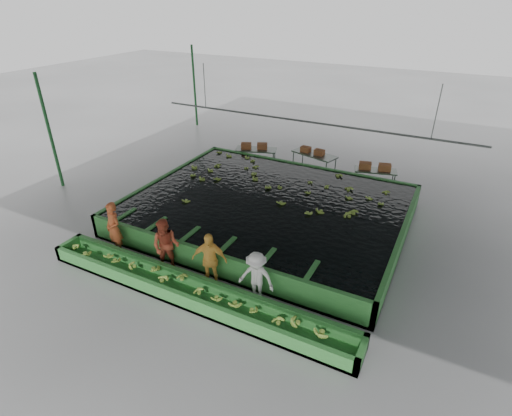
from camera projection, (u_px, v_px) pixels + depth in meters
The scene contains 21 objects.
ground at pixel (250, 238), 14.35m from camera, with size 80.00×80.00×0.00m, color gray.
shed_roof at pixel (248, 98), 11.97m from camera, with size 20.00×22.00×0.04m, color slate.
shed_posts at pixel (249, 174), 13.16m from camera, with size 20.00×22.00×5.00m, color #1C5426, non-canonical shape.
flotation_tank at pixel (268, 210), 15.31m from camera, with size 10.00×8.00×0.90m, color #317A33, non-canonical shape.
tank_water at pixel (268, 200), 15.12m from camera, with size 9.70×7.70×0.00m, color black.
sorting_trough at pixel (190, 291), 11.42m from camera, with size 10.00×1.00×0.50m, color #317A33, non-canonical shape.
cableway_rail at pixel (305, 121), 16.83m from camera, with size 0.08×0.08×14.00m, color #59605B.
rail_hanger_left at pixel (205, 86), 18.38m from camera, with size 0.04×0.04×2.00m, color #59605B.
rail_hanger_right at pixel (437, 112), 14.34m from camera, with size 0.04×0.04×2.00m, color #59605B.
worker_a at pixel (114, 228), 13.17m from camera, with size 0.68×0.45×1.86m, color #C4562B.
worker_b at pixel (166, 246), 12.31m from camera, with size 0.88×0.68×1.81m, color #B7482D.
worker_c at pixel (209, 260), 11.67m from camera, with size 1.05×0.44×1.79m, color #FFC34B.
worker_d at pixel (256, 278), 11.09m from camera, with size 1.04×0.60×1.61m, color silver.
packing_table_left at pixel (256, 158), 20.11m from camera, with size 2.02×0.81×0.92m, color #59605B, non-canonical shape.
packing_table_mid at pixel (314, 163), 19.36m from camera, with size 2.17×0.87×0.99m, color #59605B, non-canonical shape.
packing_table_right at pixel (374, 178), 17.98m from camera, with size 1.82×0.73×0.83m, color #59605B, non-canonical shape.
box_stack_left at pixel (254, 149), 19.92m from camera, with size 1.30×0.36×0.28m, color brown, non-canonical shape.
box_stack_mid at pixel (312, 153), 19.16m from camera, with size 1.19×0.33×0.26m, color brown, non-canonical shape.
box_stack_right at pixel (374, 170), 17.81m from camera, with size 1.37×0.38×0.30m, color brown, non-canonical shape.
floating_bananas at pixel (277, 192), 15.75m from camera, with size 9.08×6.19×0.12m, color olive, non-canonical shape.
trough_bananas at pixel (190, 287), 11.35m from camera, with size 9.40×0.63×0.13m, color olive, non-canonical shape.
Camera 1 is at (5.76, -10.65, 7.79)m, focal length 28.00 mm.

